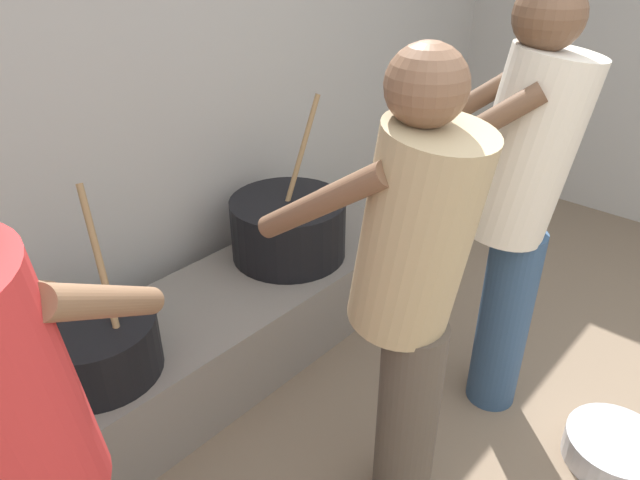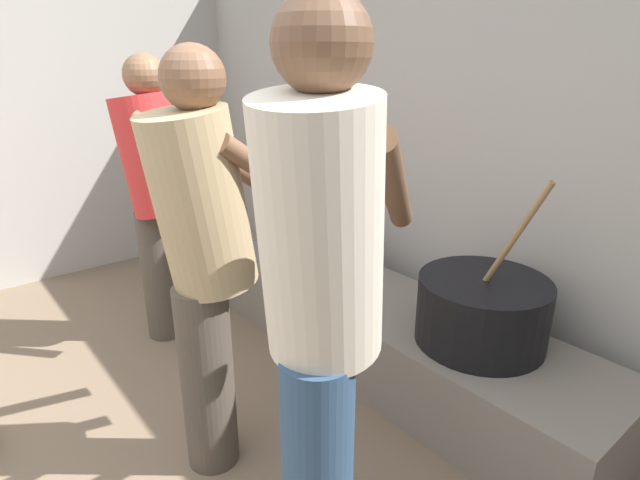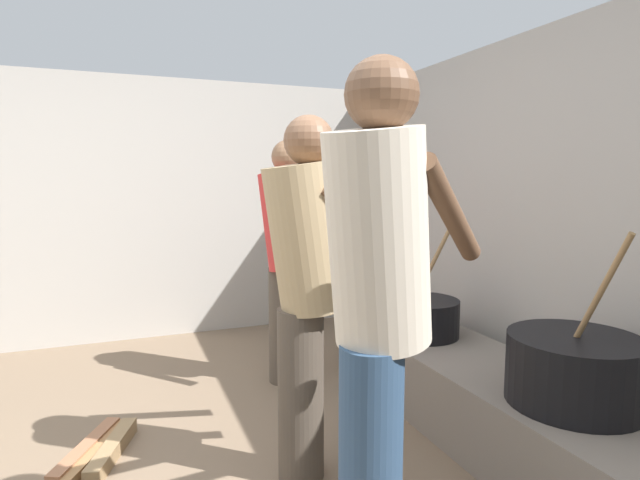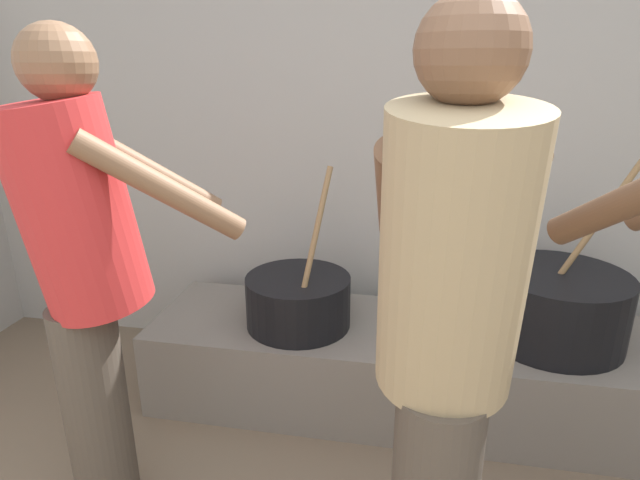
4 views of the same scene
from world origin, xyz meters
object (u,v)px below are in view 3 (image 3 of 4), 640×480
object	(u,v)px
cooking_pot_secondary	(422,317)
cook_in_cream_shirt	(378,294)
cooking_pot_main	(574,370)
cook_in_red_shirt	(288,247)
cook_in_tan_shirt	(308,277)

from	to	relation	value
cooking_pot_secondary	cook_in_cream_shirt	xyz separation A→B (m)	(1.19, -0.93, 0.47)
cooking_pot_secondary	cook_in_cream_shirt	size ratio (longest dim) A/B	0.40
cooking_pot_main	cook_in_cream_shirt	distance (m)	1.10
cook_in_red_shirt	cook_in_tan_shirt	bearing A→B (deg)	-13.47
cooking_pot_main	cook_in_red_shirt	xyz separation A→B (m)	(-1.52, -0.75, 0.36)
cooking_pot_main	cooking_pot_secondary	distance (m)	1.04
cook_in_red_shirt	cook_in_cream_shirt	distance (m)	1.69
cook_in_red_shirt	cooking_pot_main	bearing A→B (deg)	26.23
cook_in_cream_shirt	cook_in_red_shirt	bearing A→B (deg)	171.33
cook_in_red_shirt	cooking_pot_secondary	bearing A→B (deg)	54.59
cooking_pot_secondary	cook_in_red_shirt	distance (m)	0.92
cooking_pot_secondary	cook_in_tan_shirt	size ratio (longest dim) A/B	0.43
cook_in_cream_shirt	cook_in_tan_shirt	bearing A→B (deg)	179.18
cooking_pot_secondary	cook_in_tan_shirt	xyz separation A→B (m)	(0.54, -0.92, 0.41)
cooking_pot_main	cook_in_tan_shirt	world-z (taller)	cook_in_tan_shirt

